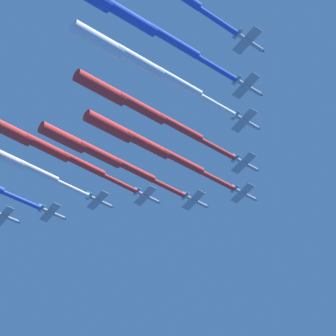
# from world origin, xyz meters

# --- Properties ---
(jet_lead) EXTENTS (34.45, 55.70, 4.13)m
(jet_lead) POSITION_xyz_m (-1.49, -12.96, 204.31)
(jet_lead) COLOR #9EA3AD
(jet_port_inner) EXTENTS (32.93, 53.61, 4.20)m
(jet_port_inner) POSITION_xyz_m (-15.11, -14.96, 203.39)
(jet_port_inner) COLOR #9EA3AD
(jet_starboard_inner) EXTENTS (34.73, 56.46, 4.13)m
(jet_starboard_inner) POSITION_xyz_m (3.23, -27.65, 203.80)
(jet_starboard_inner) COLOR #9EA3AD
(jet_port_mid) EXTENTS (33.28, 55.71, 4.24)m
(jet_port_mid) POSITION_xyz_m (-29.94, -19.70, 206.83)
(jet_port_mid) COLOR #9EA3AD
(jet_starboard_mid) EXTENTS (34.28, 55.11, 4.26)m
(jet_starboard_mid) POSITION_xyz_m (8.42, -40.94, 206.60)
(jet_starboard_mid) COLOR #9EA3AD
(jet_port_outer) EXTENTS (31.50, 52.14, 4.12)m
(jet_port_outer) POSITION_xyz_m (-43.42, -20.77, 206.82)
(jet_port_outer) COLOR #9EA3AD
(jet_starboard_outer) EXTENTS (35.41, 57.03, 4.22)m
(jet_starboard_outer) POSITION_xyz_m (12.57, -56.39, 205.17)
(jet_starboard_outer) COLOR #9EA3AD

